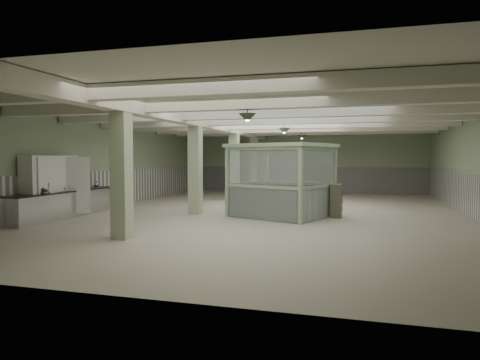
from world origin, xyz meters
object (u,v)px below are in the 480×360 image
(prep_counter, at_px, (65,204))
(walkin_cooler, at_px, (51,189))
(filing_cabinet, at_px, (336,201))
(guard_booth, at_px, (281,167))

(prep_counter, distance_m, walkin_cooler, 0.78)
(filing_cabinet, bearing_deg, prep_counter, -161.29)
(prep_counter, relative_size, guard_booth, 1.30)
(guard_booth, bearing_deg, walkin_cooler, -137.40)
(prep_counter, height_order, walkin_cooler, walkin_cooler)
(walkin_cooler, bearing_deg, prep_counter, 81.26)
(prep_counter, height_order, filing_cabinet, filing_cabinet)
(prep_counter, relative_size, walkin_cooler, 2.29)
(prep_counter, bearing_deg, guard_booth, 17.00)
(walkin_cooler, relative_size, guard_booth, 0.57)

